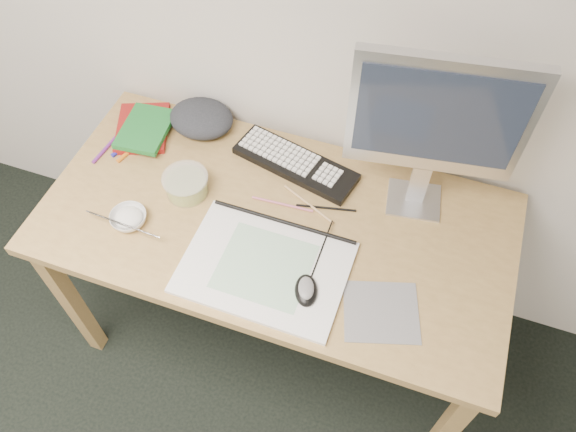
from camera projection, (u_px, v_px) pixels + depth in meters
name	position (u px, v px, depth m)	size (l,w,h in m)	color
desk	(276.00, 236.00, 1.73)	(1.40, 0.70, 0.75)	tan
mousepad	(381.00, 312.00, 1.49)	(0.20, 0.18, 0.00)	slate
sketchpad	(265.00, 267.00, 1.56)	(0.46, 0.33, 0.01)	silver
keyboard	(296.00, 164.00, 1.78)	(0.40, 0.13, 0.02)	black
monitor	(437.00, 121.00, 1.44)	(0.46, 0.16, 0.54)	silver
mouse	(306.00, 288.00, 1.50)	(0.06, 0.10, 0.03)	black
rice_bowl	(129.00, 219.00, 1.65)	(0.11, 0.11, 0.03)	white
chopsticks	(123.00, 224.00, 1.61)	(0.02, 0.02, 0.24)	#AAAAAC
fruit_tub	(186.00, 185.00, 1.70)	(0.14, 0.14, 0.07)	gold
book_red	(143.00, 128.00, 1.87)	(0.16, 0.22, 0.02)	maroon
book_green	(145.00, 129.00, 1.84)	(0.15, 0.20, 0.02)	#1B6F2C
cloth_lump	(201.00, 118.00, 1.86)	(0.18, 0.15, 0.08)	#2A2E33
pencil_pink	(282.00, 204.00, 1.69)	(0.01, 0.01, 0.19)	#CA6582
pencil_tan	(308.00, 204.00, 1.69)	(0.01, 0.01, 0.20)	tan
pencil_black	(326.00, 208.00, 1.69)	(0.01, 0.01, 0.18)	black
marker_blue	(129.00, 143.00, 1.84)	(0.01, 0.01, 0.15)	#2123B5
marker_orange	(133.00, 149.00, 1.82)	(0.01, 0.01, 0.14)	orange
marker_purple	(105.00, 149.00, 1.82)	(0.01, 0.01, 0.13)	#6D2588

